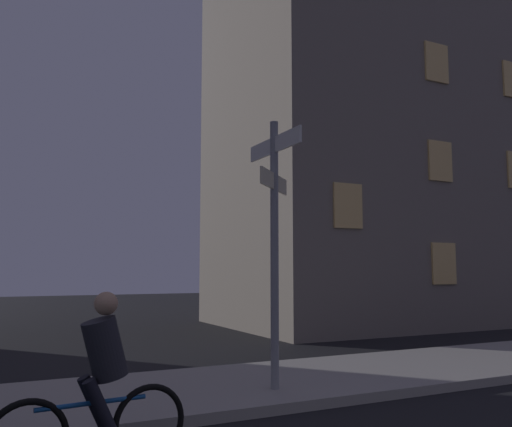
# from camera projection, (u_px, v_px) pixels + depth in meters

# --- Properties ---
(sidewalk_kerb) EXTENTS (40.00, 2.89, 0.14)m
(sidewalk_kerb) POSITION_uv_depth(u_px,v_px,m) (295.00, 381.00, 8.49)
(sidewalk_kerb) COLOR #9E9991
(sidewalk_kerb) RESTS_ON ground_plane
(signpost) EXTENTS (0.91, 1.53, 3.86)m
(signpost) POSITION_uv_depth(u_px,v_px,m) (274.00, 228.00, 7.84)
(signpost) COLOR gray
(signpost) RESTS_ON sidewalk_kerb
(cyclist) EXTENTS (1.82, 0.36, 1.61)m
(cyclist) POSITION_uv_depth(u_px,v_px,m) (98.00, 387.00, 4.92)
(cyclist) COLOR black
(cyclist) RESTS_ON ground_plane
(building_right_block) EXTENTS (10.07, 6.73, 12.06)m
(building_right_block) POSITION_uv_depth(u_px,v_px,m) (368.00, 150.00, 19.01)
(building_right_block) COLOR slate
(building_right_block) RESTS_ON ground_plane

